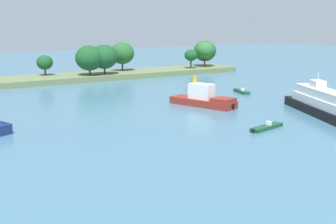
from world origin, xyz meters
The scene contains 5 objects.
treeline_island centered at (16.11, 86.57, 3.19)m, with size 87.03×12.44×8.87m.
tugboat centered at (16.53, 43.47, 1.27)m, with size 7.22×12.35×5.01m.
fishing_skiff centered at (31.35, 50.68, 0.29)m, with size 2.59×5.35×1.03m.
white_riverboat centered at (27.55, 27.47, 1.76)m, with size 11.46×20.13×6.55m.
small_motorboat centered at (14.15, 25.93, 0.26)m, with size 6.32×2.46×0.98m.
Camera 1 is at (-26.38, -14.67, 14.07)m, focal length 45.70 mm.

